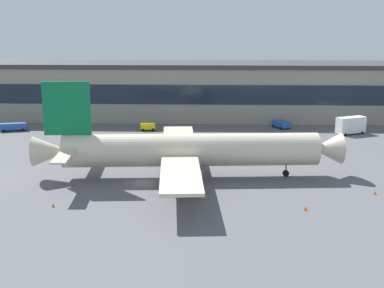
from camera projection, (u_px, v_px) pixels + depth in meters
ground_plane at (144, 182)px, 86.77m from camera, size 600.00×600.00×0.00m
terminal_building at (172, 90)px, 144.80m from camera, size 198.46×20.34×15.49m
airliner at (186, 150)px, 88.41m from camera, size 53.04×45.11×16.71m
pushback_tractor at (281, 124)px, 131.56m from camera, size 4.57×5.46×1.75m
baggage_tug at (148, 126)px, 128.42m from camera, size 3.83×2.50×1.85m
belt_loader at (14, 126)px, 127.89m from camera, size 6.71×3.78×1.95m
catering_truck at (350, 125)px, 124.01m from camera, size 7.61×5.48×4.15m
traffic_cone_0 at (305, 208)px, 73.73m from camera, size 0.51×0.51×0.63m
traffic_cone_1 at (53, 205)px, 75.03m from camera, size 0.46×0.46×0.58m
traffic_cone_2 at (375, 192)px, 80.58m from camera, size 0.51×0.51×0.63m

